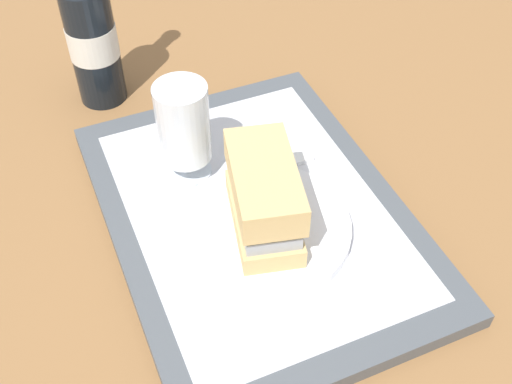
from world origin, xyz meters
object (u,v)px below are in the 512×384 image
at_px(sandwich, 263,194).
at_px(beer_bottle, 91,32).
at_px(plate, 264,228).
at_px(beer_glass, 184,129).

height_order(sandwich, beer_bottle, beer_bottle).
height_order(plate, sandwich, sandwich).
relative_size(sandwich, beer_bottle, 0.53).
relative_size(plate, sandwich, 1.35).
xyz_separation_m(plate, sandwich, (0.00, -0.00, 0.05)).
relative_size(plate, beer_bottle, 0.71).
height_order(beer_glass, beer_bottle, beer_bottle).
xyz_separation_m(sandwich, beer_glass, (0.12, 0.05, 0.01)).
bearing_deg(sandwich, beer_bottle, 30.02).
relative_size(beer_glass, beer_bottle, 0.47).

